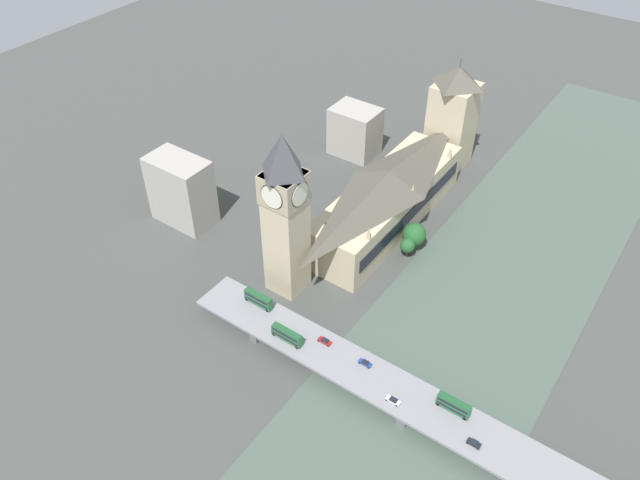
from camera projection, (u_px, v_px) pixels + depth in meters
name	position (u px, v px, depth m)	size (l,w,h in m)	color
ground_plane	(407.00, 246.00, 252.34)	(600.00, 600.00, 0.00)	#424442
river_water	(498.00, 285.00, 235.07)	(66.40, 360.00, 0.30)	#47564C
parliament_hall	(387.00, 198.00, 255.39)	(24.14, 86.65, 26.08)	#C1B28E
clock_tower	(285.00, 211.00, 212.41)	(13.61, 13.61, 65.42)	#C1B28E
victoria_tower	(452.00, 117.00, 283.18)	(18.19, 18.19, 52.28)	#C1B28E
road_bridge	(412.00, 402.00, 189.89)	(164.79, 16.24, 5.90)	slate
double_decker_bus_lead	(258.00, 299.00, 217.66)	(11.19, 2.50, 5.04)	#235B33
double_decker_bus_mid	(454.00, 405.00, 184.71)	(10.69, 2.53, 4.71)	#235B33
double_decker_bus_rear	(287.00, 335.00, 205.40)	(11.58, 2.49, 4.67)	#235B33
car_northbound_lead	(474.00, 443.00, 177.24)	(4.09, 1.91, 1.40)	black
car_northbound_tail	(325.00, 341.00, 205.81)	(4.66, 1.94, 1.41)	maroon
car_southbound_lead	(365.00, 363.00, 198.91)	(4.38, 1.75, 1.40)	navy
car_southbound_mid	(393.00, 400.00, 188.21)	(4.57, 1.84, 1.32)	silver
city_block_west	(355.00, 131.00, 297.81)	(21.77, 16.62, 23.58)	#A39E93
city_block_center	(181.00, 191.00, 256.04)	(25.58, 15.21, 29.56)	#A39E93
tree_embankment_near	(414.00, 234.00, 246.22)	(9.60, 9.60, 12.23)	brown
tree_embankment_mid	(407.00, 245.00, 243.53)	(6.04, 6.04, 8.91)	brown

